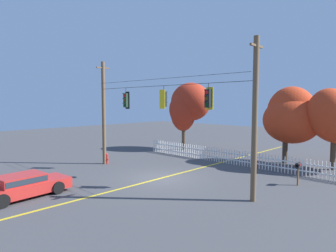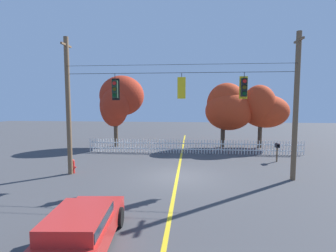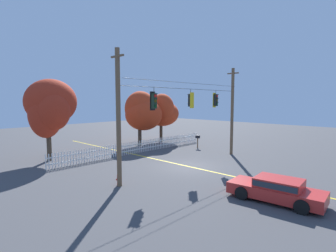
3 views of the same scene
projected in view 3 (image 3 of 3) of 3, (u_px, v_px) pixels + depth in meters
name	position (u px, v px, depth m)	size (l,w,h in m)	color
ground	(188.00, 166.00, 19.31)	(80.00, 80.00, 0.00)	#424244
lane_centerline_stripe	(188.00, 166.00, 19.31)	(0.16, 36.00, 0.01)	gold
signal_support_span	(189.00, 113.00, 18.94)	(12.56, 1.10, 7.70)	brown
traffic_signal_eastbound_side	(154.00, 101.00, 16.38)	(0.43, 0.38, 1.45)	black
traffic_signal_northbound_secondary	(191.00, 100.00, 18.99)	(0.43, 0.38, 1.38)	black
traffic_signal_southbound_primary	(216.00, 100.00, 21.36)	(0.43, 0.38, 1.39)	black
white_picket_fence	(140.00, 147.00, 24.46)	(17.19, 0.06, 1.11)	white
autumn_maple_near_fence	(50.00, 107.00, 21.14)	(4.18, 3.90, 6.61)	#473828
autumn_maple_mid	(142.00, 112.00, 28.64)	(4.24, 3.81, 5.88)	#473828
autumn_oak_far_east	(162.00, 112.00, 30.94)	(4.25, 3.98, 5.65)	#473828
parked_car	(276.00, 189.00, 12.56)	(2.11, 4.46, 1.15)	red
fire_hydrant	(119.00, 178.00, 15.01)	(0.38, 0.22, 0.82)	red
roadside_mailbox	(198.00, 138.00, 26.93)	(0.25, 0.44, 1.30)	brown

